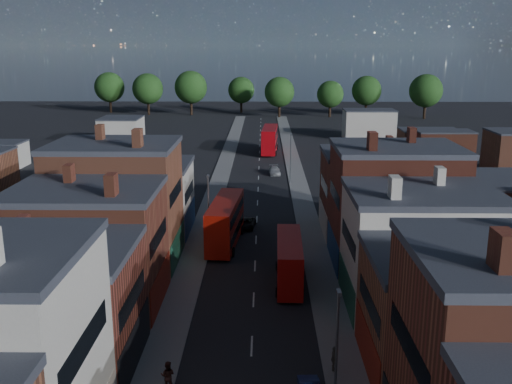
{
  "coord_description": "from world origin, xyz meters",
  "views": [
    {
      "loc": [
        0.84,
        -30.34,
        21.77
      ],
      "look_at": [
        0.0,
        31.94,
        5.75
      ],
      "focal_mm": 40.0,
      "sensor_mm": 36.0,
      "label": 1
    }
  ],
  "objects_px": {
    "bus_0": "(225,221)",
    "bus_2": "(270,139)",
    "bus_1": "(289,260)",
    "car_3": "(275,171)",
    "car_2": "(247,223)",
    "ped_3": "(334,359)",
    "ped_1": "(168,375)"
  },
  "relations": [
    {
      "from": "bus_1",
      "to": "ped_3",
      "type": "xyz_separation_m",
      "value": [
        2.44,
        -15.1,
        -1.29
      ]
    },
    {
      "from": "bus_1",
      "to": "car_2",
      "type": "bearing_deg",
      "value": 106.07
    },
    {
      "from": "car_2",
      "to": "ped_1",
      "type": "height_order",
      "value": "ped_1"
    },
    {
      "from": "bus_0",
      "to": "car_2",
      "type": "height_order",
      "value": "bus_0"
    },
    {
      "from": "bus_1",
      "to": "car_2",
      "type": "relative_size",
      "value": 2.43
    },
    {
      "from": "bus_0",
      "to": "ped_3",
      "type": "relative_size",
      "value": 6.67
    },
    {
      "from": "ped_3",
      "to": "ped_1",
      "type": "bearing_deg",
      "value": 116.76
    },
    {
      "from": "bus_0",
      "to": "bus_2",
      "type": "bearing_deg",
      "value": 89.45
    },
    {
      "from": "bus_2",
      "to": "ped_1",
      "type": "bearing_deg",
      "value": -91.58
    },
    {
      "from": "car_2",
      "to": "car_3",
      "type": "bearing_deg",
      "value": 89.62
    },
    {
      "from": "car_3",
      "to": "ped_3",
      "type": "xyz_separation_m",
      "value": [
        2.95,
        -62.1,
        0.36
      ]
    },
    {
      "from": "bus_1",
      "to": "car_3",
      "type": "height_order",
      "value": "bus_1"
    },
    {
      "from": "car_2",
      "to": "ped_1",
      "type": "relative_size",
      "value": 2.08
    },
    {
      "from": "bus_1",
      "to": "car_2",
      "type": "xyz_separation_m",
      "value": [
        -4.48,
        16.87,
        -1.74
      ]
    },
    {
      "from": "bus_1",
      "to": "car_3",
      "type": "xyz_separation_m",
      "value": [
        -0.51,
        47.0,
        -1.65
      ]
    },
    {
      "from": "bus_1",
      "to": "bus_0",
      "type": "bearing_deg",
      "value": 123.15
    },
    {
      "from": "car_2",
      "to": "ped_3",
      "type": "distance_m",
      "value": 32.71
    },
    {
      "from": "ped_3",
      "to": "bus_0",
      "type": "bearing_deg",
      "value": 34.25
    },
    {
      "from": "car_3",
      "to": "bus_1",
      "type": "bearing_deg",
      "value": -92.81
    },
    {
      "from": "bus_2",
      "to": "ped_3",
      "type": "distance_m",
      "value": 82.91
    },
    {
      "from": "bus_2",
      "to": "ped_1",
      "type": "distance_m",
      "value": 85.5
    },
    {
      "from": "car_2",
      "to": "ped_3",
      "type": "relative_size",
      "value": 2.28
    },
    {
      "from": "car_3",
      "to": "bus_2",
      "type": "bearing_deg",
      "value": 88.39
    },
    {
      "from": "ped_1",
      "to": "ped_3",
      "type": "xyz_separation_m",
      "value": [
        11.03,
        2.34,
        -0.09
      ]
    },
    {
      "from": "bus_2",
      "to": "car_3",
      "type": "distance_m",
      "value": 20.85
    },
    {
      "from": "bus_0",
      "to": "bus_1",
      "type": "distance_m",
      "value": 12.64
    },
    {
      "from": "bus_1",
      "to": "ped_3",
      "type": "distance_m",
      "value": 15.35
    },
    {
      "from": "ped_1",
      "to": "ped_3",
      "type": "height_order",
      "value": "ped_1"
    },
    {
      "from": "ped_1",
      "to": "bus_2",
      "type": "bearing_deg",
      "value": -89.46
    },
    {
      "from": "ped_3",
      "to": "bus_2",
      "type": "bearing_deg",
      "value": 17.28
    },
    {
      "from": "bus_2",
      "to": "bus_0",
      "type": "bearing_deg",
      "value": -92.13
    },
    {
      "from": "bus_0",
      "to": "bus_2",
      "type": "relative_size",
      "value": 0.96
    }
  ]
}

